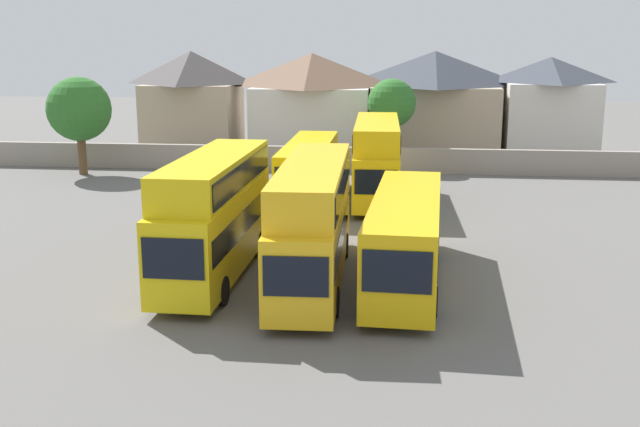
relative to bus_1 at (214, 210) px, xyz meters
The scene contains 13 objects.
ground 18.25m from the bus_1, 77.10° to the left, with size 140.00×140.00×0.00m, color #605E5B.
depot_boundary_wall 25.37m from the bus_1, 80.84° to the left, with size 56.00×0.50×1.80m, color gray.
bus_1 is the anchor object (origin of this frame).
bus_2 4.08m from the bus_1, ahead, with size 2.78×12.05×4.81m.
bus_3 7.77m from the bus_1, ahead, with size 3.14×11.99×3.50m.
bus_4 15.24m from the bus_1, 82.53° to the left, with size 2.65×11.47×3.46m.
bus_5 16.50m from the bus_1, 68.66° to the left, with size 2.88×10.89×4.76m.
house_terrace_left 34.88m from the bus_1, 106.82° to the left, with size 7.82×6.73×8.36m.
house_terrace_centre 33.24m from the bus_1, 89.97° to the left, with size 9.89×7.48×8.22m.
house_terrace_right 36.02m from the bus_1, 73.88° to the left, with size 10.75×8.10×8.38m.
house_terrace_far_right 39.42m from the bus_1, 60.89° to the left, with size 7.49×7.33×7.94m.
tree_left_of_lot 28.33m from the bus_1, 76.42° to the left, with size 3.56×3.56×6.55m.
tree_behind_wall 26.69m from the bus_1, 124.38° to the left, with size 4.47×4.47×6.86m.
Camera 1 is at (3.51, -29.15, 9.75)m, focal length 43.02 mm.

